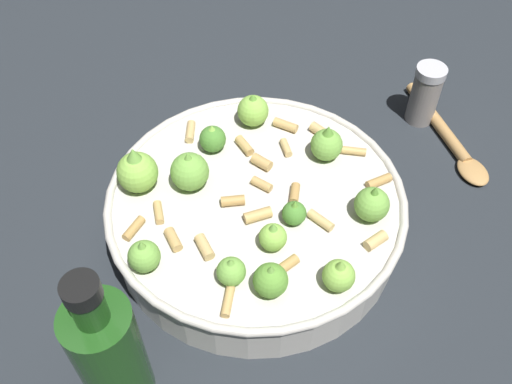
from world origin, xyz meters
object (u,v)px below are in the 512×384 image
Objects in this scene: olive_oil_bottle at (109,352)px; pepper_shaker at (425,94)px; cooking_pan at (255,210)px; wooden_spoon at (449,139)px.

pepper_shaker is at bearing 27.46° from olive_oil_bottle.
cooking_pan is 1.77× the size of olive_oil_bottle.
wooden_spoon is (0.30, 0.05, -0.03)m from cooking_pan.
wooden_spoon is at bearing 21.25° from olive_oil_bottle.
pepper_shaker is at bearing 20.48° from cooking_pan.
wooden_spoon is (0.01, -0.06, -0.04)m from pepper_shaker.
cooking_pan is 0.24m from olive_oil_bottle.
pepper_shaker is at bearing 104.16° from wooden_spoon.
pepper_shaker is 0.54m from olive_oil_bottle.
pepper_shaker reaches higher than wooden_spoon.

